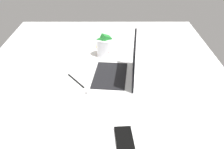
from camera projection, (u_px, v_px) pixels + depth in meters
The scene contains 5 objects.
bed_mattress at pixel (104, 87), 157.15cm from camera, with size 180.00×140.00×18.00cm, color white.
laptop at pixel (119, 72), 145.12cm from camera, with size 35.15×26.21×23.00cm.
snack_cup at pixel (104, 47), 170.05cm from camera, with size 9.78×10.17×14.72cm.
cell_phone at pixel (124, 139), 106.22cm from camera, with size 6.80×14.00×0.80cm, color black.
charger_cable at pixel (76, 81), 145.10cm from camera, with size 17.00×0.60×0.60cm, color black.
Camera 1 is at (133.65, 4.58, 91.99)cm, focal length 43.96 mm.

